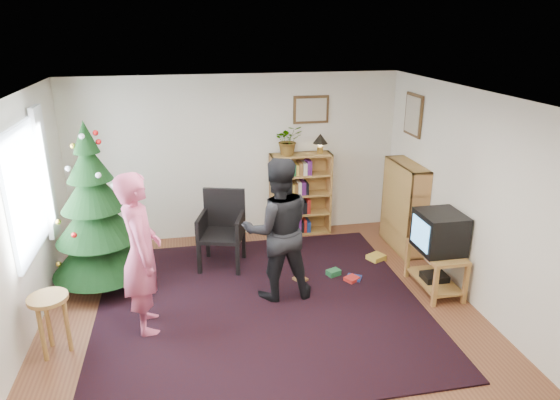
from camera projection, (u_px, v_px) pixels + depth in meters
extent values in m
plane|color=brown|center=(264.00, 318.00, 5.72)|extent=(5.00, 5.00, 0.00)
plane|color=white|center=(262.00, 99.00, 4.87)|extent=(5.00, 5.00, 0.00)
cube|color=silver|center=(237.00, 158.00, 7.60)|extent=(5.00, 0.02, 2.50)
cube|color=silver|center=(330.00, 369.00, 2.99)|extent=(5.00, 0.02, 2.50)
cube|color=silver|center=(9.00, 236.00, 4.84)|extent=(0.02, 5.00, 2.50)
cube|color=silver|center=(477.00, 202.00, 5.75)|extent=(0.02, 5.00, 2.50)
cube|color=black|center=(260.00, 304.00, 5.99)|extent=(3.80, 3.60, 0.02)
cube|color=silver|center=(25.00, 192.00, 5.32)|extent=(0.04, 1.20, 1.40)
cube|color=silver|center=(45.00, 173.00, 5.97)|extent=(0.06, 0.35, 1.60)
cube|color=#4C3319|center=(311.00, 110.00, 7.55)|extent=(0.55, 0.03, 0.42)
cube|color=beige|center=(311.00, 110.00, 7.55)|extent=(0.47, 0.01, 0.34)
cube|color=#4C3319|center=(414.00, 115.00, 7.12)|extent=(0.03, 0.50, 0.60)
cube|color=beige|center=(414.00, 115.00, 7.12)|extent=(0.01, 0.42, 0.52)
cylinder|color=#3F2816|center=(104.00, 278.00, 6.38)|extent=(0.11, 0.11, 0.23)
cone|color=black|center=(99.00, 246.00, 6.23)|extent=(1.18, 1.18, 0.67)
cone|color=black|center=(95.00, 216.00, 6.09)|extent=(0.99, 0.99, 0.59)
cone|color=black|center=(92.00, 188.00, 5.97)|extent=(0.76, 0.76, 0.53)
cone|color=black|center=(88.00, 161.00, 5.85)|extent=(0.53, 0.53, 0.46)
cone|color=black|center=(85.00, 137.00, 5.75)|extent=(0.31, 0.31, 0.38)
cube|color=#AB733D|center=(300.00, 194.00, 7.83)|extent=(0.95, 0.30, 1.30)
cube|color=#AB733D|center=(301.00, 155.00, 7.62)|extent=(0.95, 0.30, 0.03)
cube|color=#AB733D|center=(404.00, 206.00, 7.32)|extent=(0.30, 0.95, 1.30)
cube|color=#AB733D|center=(408.00, 165.00, 7.11)|extent=(0.30, 0.95, 0.03)
cube|color=#AB733D|center=(437.00, 251.00, 6.17)|extent=(0.45, 0.82, 0.04)
cube|color=#AB733D|center=(435.00, 288.00, 5.88)|extent=(0.05, 0.05, 0.51)
cube|color=#AB733D|center=(466.00, 284.00, 5.95)|extent=(0.05, 0.05, 0.51)
cube|color=#AB733D|center=(408.00, 259.00, 6.57)|extent=(0.05, 0.05, 0.51)
cube|color=#AB733D|center=(435.00, 257.00, 6.65)|extent=(0.05, 0.05, 0.51)
cube|color=#AB733D|center=(434.00, 281.00, 6.31)|extent=(0.41, 0.78, 0.03)
cube|color=black|center=(434.00, 277.00, 6.29)|extent=(0.30, 0.25, 0.08)
cube|color=black|center=(440.00, 232.00, 6.08)|extent=(0.51, 0.56, 0.49)
cube|color=#4F9CD8|center=(420.00, 233.00, 6.03)|extent=(0.01, 0.43, 0.35)
cube|color=black|center=(222.00, 235.00, 6.77)|extent=(0.71, 0.71, 0.05)
cube|color=black|center=(219.00, 208.00, 6.92)|extent=(0.57, 0.21, 0.58)
cube|color=black|center=(204.00, 261.00, 6.57)|extent=(0.06, 0.06, 0.47)
cube|color=black|center=(243.00, 258.00, 6.66)|extent=(0.06, 0.06, 0.47)
cube|color=black|center=(202.00, 245.00, 7.05)|extent=(0.06, 0.06, 0.47)
cube|color=black|center=(239.00, 242.00, 7.14)|extent=(0.06, 0.06, 0.47)
cylinder|color=#AB733D|center=(47.00, 298.00, 4.93)|extent=(0.39, 0.39, 0.04)
cylinder|color=#AB733D|center=(67.00, 325.00, 5.07)|extent=(0.05, 0.05, 0.61)
cylinder|color=#AB733D|center=(48.00, 321.00, 5.14)|extent=(0.05, 0.05, 0.61)
cylinder|color=#AB733D|center=(42.00, 334.00, 4.91)|extent=(0.05, 0.05, 0.61)
imported|color=#C14D70|center=(141.00, 254.00, 5.27)|extent=(0.52, 0.71, 1.80)
imported|color=black|center=(278.00, 230.00, 5.91)|extent=(0.87, 0.68, 1.76)
imported|color=gray|center=(288.00, 140.00, 7.50)|extent=(0.42, 0.37, 0.45)
cylinder|color=#A57F33|center=(320.00, 150.00, 7.65)|extent=(0.09, 0.09, 0.09)
sphere|color=#FFD88C|center=(320.00, 143.00, 7.62)|extent=(0.09, 0.09, 0.09)
cone|color=black|center=(320.00, 139.00, 7.59)|extent=(0.23, 0.23, 0.15)
cube|color=#A51E19|center=(352.00, 279.00, 6.51)|extent=(0.20, 0.20, 0.08)
cube|color=navy|center=(354.00, 277.00, 6.55)|extent=(0.20, 0.20, 0.08)
cube|color=#1E592D|center=(333.00, 274.00, 6.65)|extent=(0.20, 0.20, 0.08)
cube|color=gold|center=(376.00, 258.00, 7.09)|extent=(0.20, 0.20, 0.08)
cube|color=brown|center=(300.00, 279.00, 6.52)|extent=(0.20, 0.20, 0.08)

